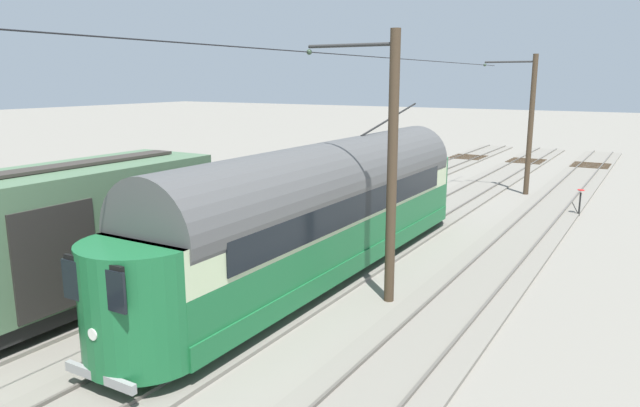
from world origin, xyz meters
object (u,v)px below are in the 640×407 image
boxcar_adjacent (18,246)px  catenary_pole_mid_near (390,165)px  catenary_pole_foreground (529,123)px  vintage_streetcar (327,207)px  switch_stand (580,201)px

boxcar_adjacent → catenary_pole_mid_near: bearing=-137.7°
catenary_pole_foreground → vintage_streetcar: bearing=81.5°
catenary_pole_mid_near → switch_stand: size_ratio=6.09×
vintage_streetcar → boxcar_adjacent: (4.50, 7.51, -0.10)m
vintage_streetcar → switch_stand: vintage_streetcar is taller
catenary_pole_mid_near → switch_stand: bearing=-103.0°
catenary_pole_mid_near → vintage_streetcar: bearing=-22.2°
boxcar_adjacent → switch_stand: 23.20m
catenary_pole_foreground → catenary_pole_mid_near: same height
boxcar_adjacent → catenary_pole_foreground: 25.89m
boxcar_adjacent → switch_stand: (-10.38, -20.70, -1.46)m
catenary_pole_foreground → switch_stand: 6.20m
boxcar_adjacent → catenary_pole_foreground: size_ratio=1.49×
vintage_streetcar → catenary_pole_mid_near: 3.25m
catenary_pole_mid_near → boxcar_adjacent: bearing=42.3°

